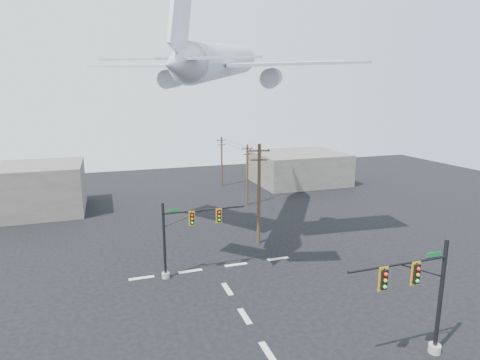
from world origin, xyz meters
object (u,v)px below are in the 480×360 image
object	(u,v)px
utility_pole_a	(259,192)
utility_pole_b	(247,174)
signal_mast_far	(183,236)
signal_mast_near	(422,298)
utility_pole_c	(222,161)
airliner	(221,62)

from	to	relation	value
utility_pole_a	utility_pole_b	xyz separation A→B (m)	(3.63, 13.44, -0.93)
signal_mast_far	utility_pole_a	distance (m)	9.83
utility_pole_a	signal_mast_far	bearing A→B (deg)	-134.76
signal_mast_far	utility_pole_b	xyz separation A→B (m)	(12.01, 18.27, 0.82)
signal_mast_near	utility_pole_c	distance (m)	44.63
signal_mast_far	airliner	world-z (taller)	airliner
signal_mast_far	utility_pole_a	size ratio (longest dim) A/B	0.71
signal_mast_near	utility_pole_c	bearing A→B (deg)	88.01
signal_mast_near	utility_pole_a	bearing A→B (deg)	95.89
utility_pole_a	airliner	xyz separation A→B (m)	(-3.14, 1.92, 12.22)
signal_mast_far	utility_pole_b	size ratio (longest dim) A/B	0.86
utility_pole_a	utility_pole_b	bearing A→B (deg)	90.15
signal_mast_far	signal_mast_near	bearing A→B (deg)	-54.41
utility_pole_b	airliner	distance (m)	18.74
signal_mast_near	utility_pole_b	size ratio (longest dim) A/B	0.85
signal_mast_near	utility_pole_a	world-z (taller)	utility_pole_a
signal_mast_far	utility_pole_a	world-z (taller)	utility_pole_a
signal_mast_near	utility_pole_a	size ratio (longest dim) A/B	0.69
utility_pole_c	airliner	size ratio (longest dim) A/B	0.31
airliner	signal_mast_far	bearing A→B (deg)	172.47
signal_mast_near	utility_pole_c	xyz separation A→B (m)	(1.55, 44.60, 0.46)
signal_mast_far	utility_pole_c	size ratio (longest dim) A/B	0.89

